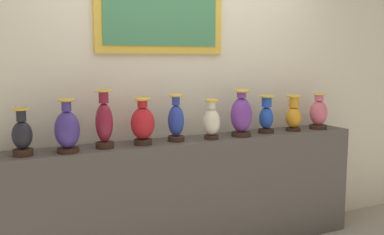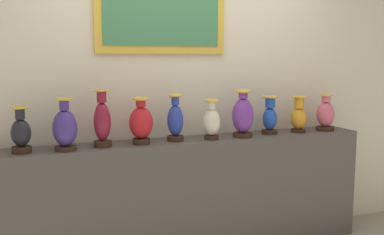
# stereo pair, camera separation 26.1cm
# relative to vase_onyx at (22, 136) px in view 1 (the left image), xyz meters

# --- Properties ---
(display_shelf) EXTENTS (3.02, 0.34, 0.95)m
(display_shelf) POSITION_rel_vase_onyx_xyz_m (1.26, 0.04, -0.61)
(display_shelf) COLOR #4C4742
(display_shelf) RESTS_ON ground_plane
(back_wall) EXTENTS (5.12, 0.14, 2.72)m
(back_wall) POSITION_rel_vase_onyx_xyz_m (1.26, 0.27, 0.28)
(back_wall) COLOR beige
(back_wall) RESTS_ON ground_plane
(vase_onyx) EXTENTS (0.13, 0.13, 0.32)m
(vase_onyx) POSITION_rel_vase_onyx_xyz_m (0.00, 0.00, 0.00)
(vase_onyx) COLOR #382319
(vase_onyx) RESTS_ON display_shelf
(vase_indigo) EXTENTS (0.17, 0.17, 0.37)m
(vase_indigo) POSITION_rel_vase_onyx_xyz_m (0.29, -0.03, 0.02)
(vase_indigo) COLOR #382319
(vase_indigo) RESTS_ON display_shelf
(vase_burgundy) EXTENTS (0.13, 0.13, 0.42)m
(vase_burgundy) POSITION_rel_vase_onyx_xyz_m (0.55, 0.01, 0.05)
(vase_burgundy) COLOR #382319
(vase_burgundy) RESTS_ON display_shelf
(vase_crimson) EXTENTS (0.18, 0.18, 0.35)m
(vase_crimson) POSITION_rel_vase_onyx_xyz_m (0.84, 0.00, 0.03)
(vase_crimson) COLOR #382319
(vase_crimson) RESTS_ON display_shelf
(vase_cobalt) EXTENTS (0.13, 0.13, 0.37)m
(vase_cobalt) POSITION_rel_vase_onyx_xyz_m (1.12, 0.02, 0.02)
(vase_cobalt) COLOR #382319
(vase_cobalt) RESTS_ON display_shelf
(vase_ivory) EXTENTS (0.14, 0.14, 0.32)m
(vase_ivory) POSITION_rel_vase_onyx_xyz_m (1.41, -0.02, 0.01)
(vase_ivory) COLOR #382319
(vase_ivory) RESTS_ON display_shelf
(vase_violet) EXTENTS (0.18, 0.18, 0.39)m
(vase_violet) POSITION_rel_vase_onyx_xyz_m (1.69, -0.02, 0.04)
(vase_violet) COLOR #382319
(vase_violet) RESTS_ON display_shelf
(vase_sapphire) EXTENTS (0.13, 0.13, 0.33)m
(vase_sapphire) POSITION_rel_vase_onyx_xyz_m (1.97, 0.03, 0.01)
(vase_sapphire) COLOR #382319
(vase_sapphire) RESTS_ON display_shelf
(vase_amber) EXTENTS (0.14, 0.14, 0.32)m
(vase_amber) POSITION_rel_vase_onyx_xyz_m (2.25, 0.01, 0.01)
(vase_amber) COLOR #382319
(vase_amber) RESTS_ON display_shelf
(vase_rose) EXTENTS (0.16, 0.16, 0.32)m
(vase_rose) POSITION_rel_vase_onyx_xyz_m (2.53, -0.00, 0.01)
(vase_rose) COLOR #382319
(vase_rose) RESTS_ON display_shelf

